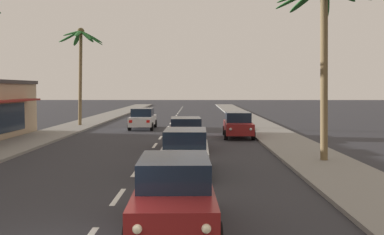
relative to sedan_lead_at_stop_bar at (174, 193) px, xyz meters
The scene contains 10 objects.
sidewalk_right 18.92m from the sedan_lead_at_stop_bar, 71.69° to the left, with size 3.20×110.00×0.14m, color gray.
sidewalk_left 20.40m from the sedan_lead_at_stop_bar, 118.29° to the left, with size 3.20×110.00×0.14m, color gray.
lane_markings 17.41m from the sedan_lead_at_stop_bar, 94.73° to the left, with size 4.28×86.33×0.01m.
sedan_lead_at_stop_bar is the anchor object (origin of this frame).
sedan_third_in_queue 6.63m from the sedan_lead_at_stop_bar, 89.26° to the left, with size 1.97×4.46×1.68m.
sedan_fifth_in_queue 13.26m from the sedan_lead_at_stop_bar, 90.24° to the left, with size 2.10×4.51×1.68m.
sedan_oncoming_far 24.52m from the sedan_lead_at_stop_bar, 98.85° to the left, with size 1.95×4.45×1.68m.
sedan_parked_nearest_kerb 18.82m from the sedan_lead_at_stop_bar, 79.87° to the left, with size 2.04×4.49×1.68m.
palm_left_third 28.47m from the sedan_lead_at_stop_bar, 109.39° to the left, with size 3.77×4.01×8.36m.
palm_right_second 11.90m from the sedan_lead_at_stop_bar, 55.83° to the left, with size 4.31×4.11×8.00m.
Camera 1 is at (2.35, -7.59, 3.28)m, focal length 39.61 mm.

